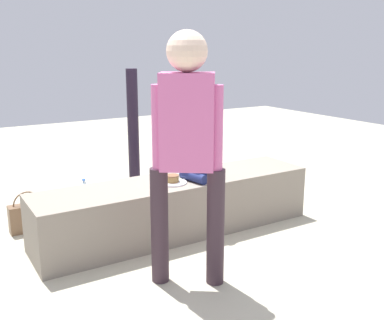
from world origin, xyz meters
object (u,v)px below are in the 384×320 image
object	(u,v)px
gift_bag	(205,173)
water_bottle_near_gift	(197,185)
adult_standing	(187,138)
handbag_brown_canvas	(28,217)
cake_plate	(172,181)
handbag_black_leather	(206,194)
cake_box_white	(117,211)
party_cup_red	(203,173)
water_bottle_far_side	(84,191)
child_seated	(196,152)

from	to	relation	value
gift_bag	water_bottle_near_gift	world-z (taller)	gift_bag
adult_standing	gift_bag	world-z (taller)	adult_standing
water_bottle_near_gift	handbag_brown_canvas	distance (m)	1.65
cake_plate	handbag_black_leather	distance (m)	0.88
adult_standing	cake_box_white	xyz separation A→B (m)	(0.03, 1.27, -0.87)
party_cup_red	handbag_black_leather	distance (m)	0.90
cake_plate	handbag_brown_canvas	world-z (taller)	cake_plate
adult_standing	cake_box_white	world-z (taller)	adult_standing
water_bottle_near_gift	cake_box_white	world-z (taller)	water_bottle_near_gift
gift_bag	water_bottle_far_side	distance (m)	1.31
handbag_brown_canvas	gift_bag	bearing A→B (deg)	10.58
adult_standing	gift_bag	xyz separation A→B (m)	(1.24, 1.73, -0.80)
adult_standing	handbag_black_leather	world-z (taller)	adult_standing
water_bottle_far_side	party_cup_red	world-z (taller)	water_bottle_far_side
adult_standing	cake_box_white	size ratio (longest dim) A/B	4.56
child_seated	gift_bag	bearing A→B (deg)	54.21
water_bottle_near_gift	water_bottle_far_side	distance (m)	1.10
water_bottle_near_gift	water_bottle_far_side	size ratio (longest dim) A/B	1.02
child_seated	cake_box_white	size ratio (longest dim) A/B	1.43
party_cup_red	gift_bag	bearing A→B (deg)	-117.40
handbag_black_leather	handbag_brown_canvas	xyz separation A→B (m)	(-1.57, 0.21, 0.02)
adult_standing	water_bottle_far_side	xyz separation A→B (m)	(-0.06, 1.85, -0.83)
cake_plate	gift_bag	bearing A→B (deg)	47.39
water_bottle_far_side	gift_bag	bearing A→B (deg)	-5.25
water_bottle_far_side	handbag_black_leather	size ratio (longest dim) A/B	0.69
gift_bag	water_bottle_near_gift	distance (m)	0.39
water_bottle_far_side	handbag_black_leather	bearing A→B (deg)	-35.91
child_seated	handbag_brown_canvas	xyz separation A→B (m)	(-1.18, 0.67, -0.53)
cake_plate	party_cup_red	size ratio (longest dim) A/B	2.04
child_seated	cake_plate	xyz separation A→B (m)	(-0.23, -0.03, -0.19)
handbag_black_leather	gift_bag	bearing A→B (deg)	58.09
adult_standing	water_bottle_near_gift	distance (m)	1.93
cake_plate	cake_box_white	distance (m)	0.76
child_seated	party_cup_red	size ratio (longest dim) A/B	4.41
adult_standing	party_cup_red	xyz separation A→B (m)	(1.35, 1.94, -0.87)
adult_standing	child_seated	bearing A→B (deg)	54.57
handbag_brown_canvas	handbag_black_leather	bearing A→B (deg)	-7.56
cake_plate	party_cup_red	bearing A→B (deg)	49.46
party_cup_red	handbag_brown_canvas	xyz separation A→B (m)	(-2.03, -0.56, 0.06)
water_bottle_near_gift	child_seated	bearing A→B (deg)	-122.02
child_seated	water_bottle_near_gift	distance (m)	1.04
gift_bag	party_cup_red	world-z (taller)	gift_bag
water_bottle_far_side	child_seated	bearing A→B (deg)	-64.19
party_cup_red	cake_box_white	world-z (taller)	cake_box_white
cake_box_white	gift_bag	bearing A→B (deg)	20.79
cake_box_white	handbag_black_leather	world-z (taller)	handbag_black_leather
child_seated	gift_bag	distance (m)	1.38
cake_plate	child_seated	bearing A→B (deg)	7.71
child_seated	handbag_black_leather	world-z (taller)	child_seated
water_bottle_near_gift	handbag_black_leather	world-z (taller)	handbag_black_leather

